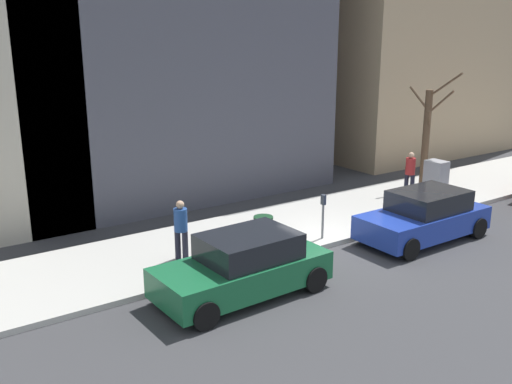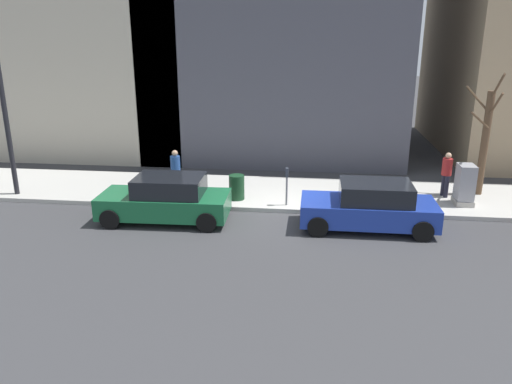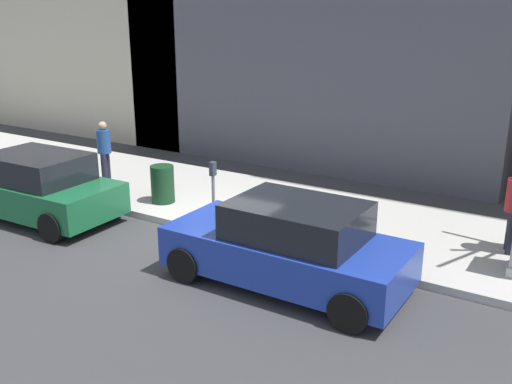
{
  "view_description": "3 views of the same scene",
  "coord_description": "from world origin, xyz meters",
  "px_view_note": "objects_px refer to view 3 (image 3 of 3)",
  "views": [
    {
      "loc": [
        -11.58,
        10.85,
        6.05
      ],
      "look_at": [
        1.14,
        2.03,
        1.73
      ],
      "focal_mm": 40.0,
      "sensor_mm": 36.0,
      "label": 1
    },
    {
      "loc": [
        -16.19,
        -0.79,
        5.94
      ],
      "look_at": [
        -0.45,
        1.08,
        0.88
      ],
      "focal_mm": 35.0,
      "sensor_mm": 36.0,
      "label": 2
    },
    {
      "loc": [
        -8.98,
        -6.91,
        4.54
      ],
      "look_at": [
        0.18,
        -1.16,
        1.12
      ],
      "focal_mm": 40.0,
      "sensor_mm": 36.0,
      "label": 3
    }
  ],
  "objects_px": {
    "parking_meter": "(213,185)",
    "pedestrian_midblock": "(104,149)",
    "parked_car_blue": "(289,245)",
    "trash_bin": "(163,184)",
    "parked_car_green": "(35,187)"
  },
  "relations": [
    {
      "from": "parking_meter",
      "to": "trash_bin",
      "type": "xyz_separation_m",
      "value": [
        0.45,
        1.84,
        -0.38
      ]
    },
    {
      "from": "parked_car_green",
      "to": "parking_meter",
      "type": "relative_size",
      "value": 3.15
    },
    {
      "from": "parked_car_blue",
      "to": "trash_bin",
      "type": "height_order",
      "value": "parked_car_blue"
    },
    {
      "from": "parking_meter",
      "to": "pedestrian_midblock",
      "type": "relative_size",
      "value": 0.81
    },
    {
      "from": "trash_bin",
      "to": "pedestrian_midblock",
      "type": "distance_m",
      "value": 2.47
    },
    {
      "from": "parking_meter",
      "to": "parked_car_blue",
      "type": "bearing_deg",
      "value": -119.34
    },
    {
      "from": "trash_bin",
      "to": "pedestrian_midblock",
      "type": "xyz_separation_m",
      "value": [
        0.44,
        2.38,
        0.49
      ]
    },
    {
      "from": "parked_car_blue",
      "to": "parked_car_green",
      "type": "relative_size",
      "value": 0.99
    },
    {
      "from": "parked_car_blue",
      "to": "trash_bin",
      "type": "distance_m",
      "value": 4.96
    },
    {
      "from": "parking_meter",
      "to": "pedestrian_midblock",
      "type": "height_order",
      "value": "pedestrian_midblock"
    },
    {
      "from": "parked_car_blue",
      "to": "trash_bin",
      "type": "xyz_separation_m",
      "value": [
        1.97,
        4.55,
        -0.14
      ]
    },
    {
      "from": "pedestrian_midblock",
      "to": "trash_bin",
      "type": "bearing_deg",
      "value": -128.36
    },
    {
      "from": "parking_meter",
      "to": "trash_bin",
      "type": "bearing_deg",
      "value": 76.27
    },
    {
      "from": "parked_car_green",
      "to": "pedestrian_midblock",
      "type": "height_order",
      "value": "pedestrian_midblock"
    },
    {
      "from": "parked_car_green",
      "to": "parking_meter",
      "type": "bearing_deg",
      "value": -69.16
    }
  ]
}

